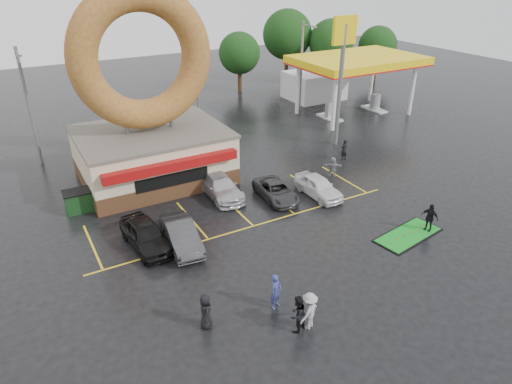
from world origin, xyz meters
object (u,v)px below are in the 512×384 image
shell_sign (342,58)px  dumpster (80,201)px  car_dgrey (181,235)px  person_blue (276,291)px  donut_shop (149,120)px  car_white (318,186)px  streetlight_right (302,65)px  streetlight_mid (197,80)px  car_silver (220,186)px  car_grey (276,191)px  putting_green (408,235)px  person_cameraman (430,218)px  car_black (146,235)px  gas_station (338,73)px  streetlight_left (29,105)px

shell_sign → dumpster: 22.80m
car_dgrey → person_blue: (1.96, -6.90, 0.17)m
car_dgrey → dumpster: 8.22m
donut_shop → shell_sign: size_ratio=1.27×
car_white → streetlight_right: bearing=58.7°
shell_sign → streetlight_mid: size_ratio=1.18×
car_dgrey → car_silver: bearing=50.3°
car_grey → putting_green: bearing=-55.7°
putting_green → person_cameraman: bearing=-6.7°
donut_shop → car_grey: donut_shop is taller
car_dgrey → car_black: bearing=158.0°
streetlight_mid → person_blue: (-6.61, -24.32, -3.88)m
shell_sign → putting_green: (-5.60, -13.97, -7.34)m
streetlight_right → car_white: 20.38m
donut_shop → car_black: 9.89m
shell_sign → putting_green: size_ratio=2.29×
donut_shop → car_grey: bearing=-49.9°
car_dgrey → putting_green: 13.18m
streetlight_right → car_grey: 21.11m
streetlight_mid → car_white: streetlight_mid is taller
streetlight_right → car_white: (-10.20, -17.16, -4.08)m
streetlight_right → gas_station: bearing=-13.7°
person_blue → person_cameraman: 11.47m
car_silver → streetlight_mid: bearing=74.5°
gas_station → car_grey: (-16.95, -15.16, -3.12)m
car_silver → car_white: bearing=-27.4°
streetlight_right → dumpster: bearing=-155.4°
person_blue → putting_green: bearing=-17.3°
shell_sign → car_white: 12.21m
streetlight_left → streetlight_right: same height
car_black → person_blue: (3.69, -7.80, 0.12)m
streetlight_mid → car_white: size_ratio=2.20×
donut_shop → car_silver: (2.98, -4.97, -3.76)m
shell_sign → car_silver: shell_sign is taller
shell_sign → putting_green: bearing=-111.8°
car_grey → car_white: 2.93m
dumpster → person_blue: bearing=-64.8°
streetlight_right → streetlight_left: bearing=-175.6°
gas_station → person_blue: (-22.61, -24.34, -2.80)m
car_dgrey → donut_shop: bearing=86.2°
person_blue → putting_green: person_blue is taller
donut_shop → streetlight_mid: (7.00, 7.95, 0.32)m
donut_shop → person_blue: (0.39, -16.37, -3.57)m
shell_sign → person_cameraman: 16.11m
streetlight_right → person_blue: size_ratio=5.01×
person_blue → car_black: bearing=89.9°
gas_station → dumpster: (-28.74, -10.35, -3.05)m
shell_sign → car_dgrey: (-17.57, -8.50, -6.65)m
car_dgrey → car_grey: (7.62, 2.28, -0.15)m
car_silver → donut_shop: bearing=122.7°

